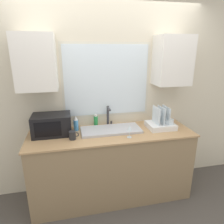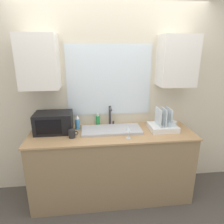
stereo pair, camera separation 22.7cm
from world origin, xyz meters
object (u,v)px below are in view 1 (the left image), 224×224
at_px(wine_glass, 130,129).
at_px(dish_rack, 161,123).
at_px(faucet, 108,115).
at_px(spray_bottle, 76,124).
at_px(mug_near_sink, 73,135).
at_px(microwave, 52,125).
at_px(soap_bottle, 96,121).

bearing_deg(wine_glass, dish_rack, 21.30).
relative_size(faucet, spray_bottle, 1.44).
xyz_separation_m(spray_bottle, mug_near_sink, (-0.05, -0.26, -0.04)).
bearing_deg(dish_rack, microwave, 176.08).
distance_m(dish_rack, spray_bottle, 1.12).
bearing_deg(soap_bottle, microwave, -165.41).
distance_m(faucet, soap_bottle, 0.19).
relative_size(mug_near_sink, wine_glass, 0.76).
xyz_separation_m(dish_rack, spray_bottle, (-1.10, 0.15, 0.03)).
xyz_separation_m(faucet, soap_bottle, (-0.17, 0.02, -0.08)).
height_order(microwave, soap_bottle, microwave).
xyz_separation_m(faucet, microwave, (-0.72, -0.12, -0.03)).
relative_size(soap_bottle, wine_glass, 1.15).
xyz_separation_m(microwave, dish_rack, (1.39, -0.10, -0.06)).
bearing_deg(wine_glass, mug_near_sink, 172.34).
height_order(dish_rack, mug_near_sink, dish_rack).
bearing_deg(dish_rack, faucet, 161.80).
relative_size(faucet, wine_glass, 1.84).
bearing_deg(soap_bottle, faucet, -6.91).
height_order(faucet, soap_bottle, faucet).
bearing_deg(dish_rack, spray_bottle, 172.08).
distance_m(microwave, wine_glass, 0.94).
relative_size(dish_rack, soap_bottle, 2.00).
distance_m(microwave, dish_rack, 1.40).
bearing_deg(soap_bottle, mug_near_sink, -132.76).
bearing_deg(mug_near_sink, microwave, 139.63).
xyz_separation_m(dish_rack, wine_glass, (-0.50, -0.19, 0.05)).
bearing_deg(wine_glass, faucet, 112.57).
bearing_deg(faucet, mug_near_sink, -146.12).
distance_m(dish_rack, mug_near_sink, 1.16).
bearing_deg(faucet, dish_rack, -18.20).
xyz_separation_m(soap_bottle, mug_near_sink, (-0.32, -0.35, -0.03)).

